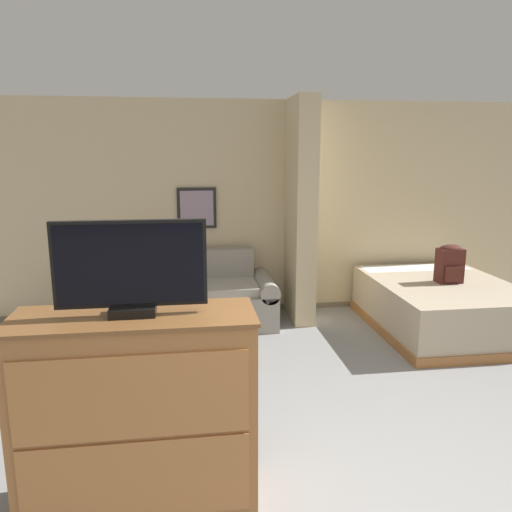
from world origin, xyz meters
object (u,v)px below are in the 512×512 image
object	(u,v)px
couch	(200,299)
table_lamp	(103,258)
bed	(441,305)
coffee_table	(196,327)
tv	(131,269)
backpack	(450,263)
tv_dresser	(138,413)

from	to	relation	value
couch	table_lamp	size ratio (longest dim) A/B	4.13
table_lamp	bed	world-z (taller)	table_lamp
coffee_table	tv	size ratio (longest dim) A/B	0.84
bed	backpack	bearing A→B (deg)	-35.83
tv	bed	world-z (taller)	tv
tv	tv_dresser	bearing A→B (deg)	-90.00
table_lamp	tv	size ratio (longest dim) A/B	0.54
table_lamp	tv	world-z (taller)	tv
couch	bed	bearing A→B (deg)	-11.93
tv	backpack	world-z (taller)	tv
couch	tv_dresser	size ratio (longest dim) A/B	1.35
coffee_table	table_lamp	distance (m)	1.50
coffee_table	backpack	distance (m)	2.88
tv_dresser	bed	distance (m)	3.99
coffee_table	couch	bearing A→B (deg)	86.42
couch	tv	distance (m)	3.26
tv_dresser	tv	size ratio (longest dim) A/B	1.65
table_lamp	bed	xyz separation A→B (m)	(3.76, -0.53, -0.55)
table_lamp	backpack	xyz separation A→B (m)	(3.81, -0.57, -0.06)
coffee_table	tv_dresser	bearing A→B (deg)	-100.23
backpack	table_lamp	bearing A→B (deg)	171.53
bed	tv	bearing A→B (deg)	-141.68
tv	backpack	bearing A→B (deg)	37.48
tv	backpack	size ratio (longest dim) A/B	1.85
table_lamp	tv_dresser	bearing A→B (deg)	-78.02
bed	tv_dresser	bearing A→B (deg)	-141.67
tv	bed	bearing A→B (deg)	38.32
tv	bed	size ratio (longest dim) A/B	0.41
coffee_table	tv	bearing A→B (deg)	-100.23
tv_dresser	tv	world-z (taller)	tv
table_lamp	backpack	bearing A→B (deg)	-8.47
bed	couch	bearing A→B (deg)	168.07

